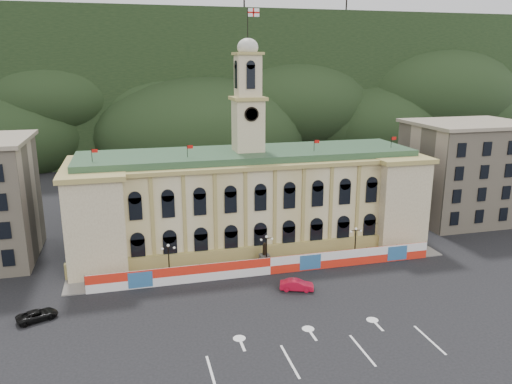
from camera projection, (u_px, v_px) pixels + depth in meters
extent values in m
plane|color=black|center=(307.00, 327.00, 56.94)|extent=(260.00, 260.00, 0.00)
cube|color=black|center=(179.00, 83.00, 173.07)|extent=(230.00, 70.00, 44.00)
cube|color=#595651|center=(293.00, 59.00, 160.82)|extent=(22.00, 8.00, 14.00)
cube|color=#595651|center=(15.00, 74.00, 139.80)|extent=(16.00, 7.00, 10.00)
cube|color=beige|center=(248.00, 203.00, 81.38)|extent=(55.00, 15.00, 14.00)
cube|color=tan|center=(261.00, 253.00, 75.55)|extent=(56.00, 0.80, 2.40)
cube|color=tan|center=(248.00, 159.00, 79.53)|extent=(56.20, 16.20, 0.60)
cube|color=#325438|center=(248.00, 154.00, 79.35)|extent=(53.00, 13.00, 1.20)
cube|color=beige|center=(98.00, 215.00, 74.74)|extent=(8.00, 17.00, 14.00)
cube|color=beige|center=(382.00, 195.00, 86.16)|extent=(8.00, 17.00, 14.00)
cube|color=beige|center=(248.00, 126.00, 78.19)|extent=(4.40, 4.40, 8.00)
cube|color=tan|center=(248.00, 98.00, 77.12)|extent=(5.20, 5.20, 0.50)
cube|color=beige|center=(248.00, 77.00, 76.28)|extent=(3.60, 3.60, 6.50)
cube|color=tan|center=(248.00, 54.00, 75.42)|extent=(4.20, 4.20, 0.40)
cylinder|color=black|center=(252.00, 114.00, 75.53)|extent=(2.20, 0.20, 2.20)
ellipsoid|color=beige|center=(248.00, 47.00, 75.19)|extent=(3.20, 3.20, 2.72)
cylinder|color=black|center=(248.00, 25.00, 74.38)|extent=(0.12, 0.12, 5.00)
cube|color=white|center=(253.00, 12.00, 74.14)|extent=(1.80, 0.04, 1.20)
cube|color=red|center=(254.00, 12.00, 74.11)|extent=(1.80, 0.02, 0.22)
cube|color=red|center=(254.00, 12.00, 74.11)|extent=(0.22, 0.02, 1.20)
cube|color=tan|center=(466.00, 173.00, 94.13)|extent=(20.00, 16.00, 18.00)
cube|color=gray|center=(471.00, 123.00, 91.77)|extent=(21.00, 17.00, 0.60)
cube|color=red|center=(270.00, 266.00, 70.67)|extent=(50.00, 0.25, 2.50)
cube|color=#2E649A|center=(140.00, 280.00, 66.17)|extent=(3.20, 0.05, 2.20)
cube|color=#2E649A|center=(310.00, 262.00, 72.00)|extent=(3.20, 0.05, 2.20)
cube|color=#2E649A|center=(397.00, 253.00, 75.40)|extent=(3.20, 0.05, 2.20)
cube|color=slate|center=(265.00, 266.00, 73.54)|extent=(56.00, 5.50, 0.16)
cube|color=#595651|center=(265.00, 260.00, 73.57)|extent=(1.40, 1.40, 1.80)
cylinder|color=black|center=(265.00, 250.00, 73.14)|extent=(0.60, 0.60, 1.60)
sphere|color=black|center=(265.00, 244.00, 72.91)|extent=(0.44, 0.44, 0.44)
cylinder|color=black|center=(170.00, 278.00, 69.42)|extent=(0.44, 0.44, 0.30)
cylinder|color=black|center=(169.00, 263.00, 68.85)|extent=(0.18, 0.18, 4.80)
cube|color=black|center=(168.00, 247.00, 68.27)|extent=(1.60, 0.08, 0.08)
sphere|color=silver|center=(162.00, 249.00, 68.11)|extent=(0.36, 0.36, 0.36)
sphere|color=silver|center=(174.00, 248.00, 68.50)|extent=(0.36, 0.36, 0.36)
sphere|color=silver|center=(168.00, 245.00, 68.20)|extent=(0.40, 0.40, 0.40)
cylinder|color=black|center=(266.00, 268.00, 72.82)|extent=(0.44, 0.44, 0.30)
cylinder|color=black|center=(266.00, 253.00, 72.25)|extent=(0.18, 0.18, 4.80)
cube|color=black|center=(267.00, 238.00, 71.67)|extent=(1.60, 0.08, 0.08)
sphere|color=silver|center=(261.00, 240.00, 71.51)|extent=(0.36, 0.36, 0.36)
sphere|color=silver|center=(272.00, 239.00, 71.90)|extent=(0.36, 0.36, 0.36)
sphere|color=silver|center=(267.00, 237.00, 71.60)|extent=(0.40, 0.40, 0.40)
cylinder|color=black|center=(354.00, 259.00, 76.22)|extent=(0.44, 0.44, 0.30)
cylinder|color=black|center=(355.00, 245.00, 75.65)|extent=(0.18, 0.18, 4.80)
cube|color=black|center=(356.00, 230.00, 75.07)|extent=(1.60, 0.08, 0.08)
sphere|color=silver|center=(351.00, 232.00, 74.91)|extent=(0.36, 0.36, 0.36)
sphere|color=silver|center=(361.00, 231.00, 75.30)|extent=(0.36, 0.36, 0.36)
sphere|color=silver|center=(356.00, 229.00, 75.01)|extent=(0.40, 0.40, 0.40)
imported|color=red|center=(297.00, 285.00, 65.83)|extent=(4.36, 5.43, 1.47)
imported|color=black|center=(37.00, 315.00, 58.23)|extent=(5.29, 6.02, 1.26)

